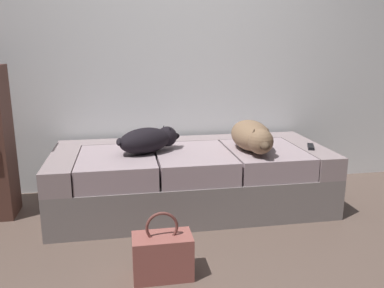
% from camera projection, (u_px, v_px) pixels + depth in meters
% --- Properties ---
extents(ground_plane, '(10.00, 10.00, 0.00)m').
position_uv_depth(ground_plane, '(224.00, 279.00, 2.13)').
color(ground_plane, brown).
extents(back_wall, '(6.40, 0.10, 2.80)m').
position_uv_depth(back_wall, '(179.00, 25.00, 3.32)').
color(back_wall, silver).
rests_on(back_wall, ground).
extents(couch, '(2.07, 0.92, 0.46)m').
position_uv_depth(couch, '(191.00, 178.00, 3.06)').
color(couch, slate).
rests_on(couch, ground).
extents(dog_dark, '(0.52, 0.39, 0.19)m').
position_uv_depth(dog_dark, '(149.00, 140.00, 2.89)').
color(dog_dark, black).
rests_on(dog_dark, couch).
extents(dog_tan, '(0.29, 0.65, 0.22)m').
position_uv_depth(dog_tan, '(252.00, 136.00, 2.93)').
color(dog_tan, '#7F6247').
rests_on(dog_tan, couch).
extents(tv_remote, '(0.10, 0.16, 0.02)m').
position_uv_depth(tv_remote, '(311.00, 147.00, 3.03)').
color(tv_remote, black).
rests_on(tv_remote, couch).
extents(handbag, '(0.32, 0.18, 0.38)m').
position_uv_depth(handbag, '(163.00, 255.00, 2.13)').
color(handbag, '#965048').
rests_on(handbag, ground).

